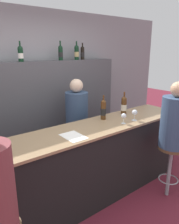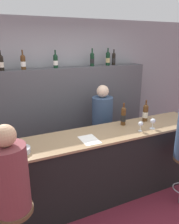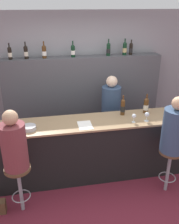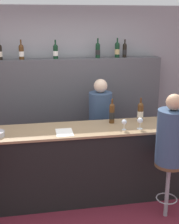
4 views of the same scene
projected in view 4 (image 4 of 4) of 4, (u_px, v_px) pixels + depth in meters
ground_plane at (83, 209)px, 4.07m from camera, size 16.00×16.00×0.00m
wall_back at (66, 84)px, 5.40m from camera, size 6.40×0.05×2.60m
bar_counter at (79, 164)px, 4.20m from camera, size 3.33×0.63×1.01m
back_bar_cabinet at (68, 111)px, 5.31m from camera, size 3.12×0.28×1.76m
wine_bottle_counter_0 at (112, 113)px, 4.24m from camera, size 0.07×0.07×0.34m
wine_bottle_counter_1 at (140, 112)px, 4.31m from camera, size 0.08×0.08×0.34m
wine_bottle_backbar_1 at (0, 52)px, 4.85m from camera, size 0.08×0.08×0.31m
wine_bottle_backbar_2 at (21, 52)px, 4.90m from camera, size 0.08×0.08×0.31m
wine_bottle_backbar_3 at (56, 51)px, 4.99m from camera, size 0.08×0.08×0.30m
wine_bottle_backbar_4 at (98, 50)px, 5.11m from camera, size 0.08×0.08×0.32m
wine_bottle_backbar_5 at (117, 50)px, 5.16m from camera, size 0.08×0.08×0.32m
wine_bottle_backbar_6 at (125, 50)px, 5.19m from camera, size 0.07×0.07×0.29m
wine_glass_0 at (124, 122)px, 3.98m from camera, size 0.07×0.07×0.14m
wine_glass_1 at (140, 121)px, 4.01m from camera, size 0.07×0.07×0.15m
tasting_menu at (64, 132)px, 3.91m from camera, size 0.21×0.30×0.00m
bar_stool_right at (168, 175)px, 3.77m from camera, size 0.35×0.35×0.73m
guest_seated_right at (172, 134)px, 3.62m from camera, size 0.35×0.35×0.84m
bartender at (100, 130)px, 4.93m from camera, size 0.36×0.36×1.51m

